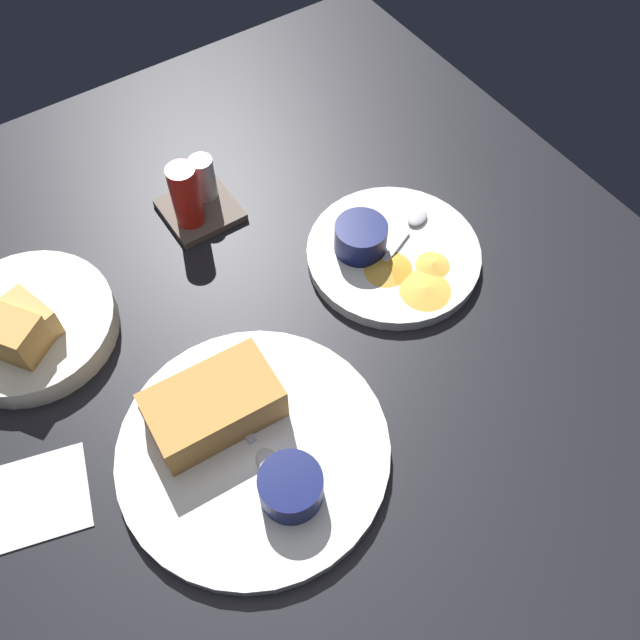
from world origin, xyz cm
name	(u,v)px	position (x,y,z in cm)	size (l,w,h in cm)	color
ground_plane	(239,390)	(0.00, 0.00, -1.50)	(110.00, 110.00, 3.00)	black
plate_sandwich_main	(254,450)	(-2.61, -7.97, 0.80)	(27.66, 27.66, 1.60)	white
sandwich_half_near	(214,405)	(-3.97, -2.90, 4.00)	(13.61, 8.27, 4.80)	#C68C42
ramekin_dark_sauce	(291,487)	(-1.96, -14.16, 3.64)	(6.18, 6.18, 3.79)	#0C144C
spoon_by_dark_ramekin	(261,452)	(-2.25, -9.02, 1.96)	(2.38, 9.92, 0.80)	silver
plate_chips_companion	(393,254)	(24.50, 4.41, 0.80)	(21.14, 21.14, 1.60)	white
ramekin_light_gravy	(361,237)	(21.33, 7.06, 3.62)	(6.33, 6.33, 3.76)	#0C144C
spoon_by_gravy_ramekin	(412,224)	(28.73, 6.25, 1.96)	(9.63, 5.30, 0.80)	silver
plantain_chip_scatter	(408,274)	(23.50, 0.47, 1.90)	(11.59, 12.39, 0.60)	gold
bread_basket_rear	(28,326)	(-16.20, 18.07, 2.10)	(19.34, 19.34, 7.65)	silver
condiment_caddy	(195,196)	(8.03, 24.00, 3.41)	(9.00, 9.00, 9.50)	brown
paper_napkin_folded	(31,499)	(-23.28, -0.04, 0.20)	(11.00, 9.00, 0.40)	white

